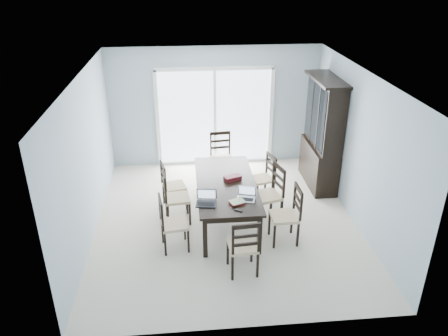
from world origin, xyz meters
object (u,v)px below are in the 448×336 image
Objects in this scene: chair_end_near at (244,242)px; chair_right_mid at (272,188)px; laptop_dark at (206,202)px; chair_left_mid at (171,192)px; chair_end_far at (221,151)px; cell_phone at (239,210)px; game_box at (233,178)px; chair_right_near at (291,209)px; china_hutch at (322,135)px; hot_tub at (193,123)px; chair_left_far at (169,181)px; chair_left_near at (168,218)px; dining_table at (226,187)px; chair_right_far at (266,172)px; laptop_silver at (246,197)px.

chair_right_mid is at bearing 60.14° from chair_end_near.
chair_left_mid is at bearing 133.89° from laptop_dark.
chair_end_far is 2.60m from cell_phone.
game_box is (0.06, -1.57, 0.17)m from chair_end_far.
chair_right_near reaches higher than chair_end_near.
cell_phone is at bearing 40.07° from chair_left_mid.
china_hutch reaches higher than chair_right_near.
china_hutch is 2.03× the size of chair_end_near.
chair_end_far is at bearing 86.08° from chair_end_near.
hot_tub is (-0.59, 3.57, -0.27)m from game_box.
china_hutch reaches higher than chair_right_mid.
laptop_dark is (-2.40, -1.94, -0.27)m from china_hutch.
china_hutch is 3.13m from chair_left_far.
chair_end_far reaches higher than laptop_dark.
chair_left_mid is at bearing 119.08° from chair_end_near.
game_box is (1.11, -0.45, 0.24)m from chair_left_far.
chair_end_far is at bearing 123.12° from chair_left_far.
game_box is at bearing 118.92° from chair_left_near.
chair_end_far is at bearing 142.05° from chair_left_mid.
china_hutch is 1.81m from chair_right_mid.
dining_table is 1.68m from chair_end_far.
chair_left_near is at bearing -143.17° from dining_table.
laptop_dark reaches higher than cell_phone.
chair_right_mid is at bearing 107.54° from chair_end_far.
game_box is (0.02, 1.03, 0.03)m from cell_phone.
chair_left_far is 0.47× the size of hot_tub.
chair_right_mid is 0.78m from chair_right_far.
chair_right_far is at bearing 105.10° from chair_left_mid.
chair_right_near is 1.17m from game_box.
laptop_silver is at bearing -80.44° from hot_tub.
chair_end_far is 3.40× the size of laptop_dark.
dining_table is 1.49m from chair_end_near.
chair_left_near is 0.97× the size of chair_left_mid.
chair_right_mid is 1.09× the size of chair_end_near.
chair_right_far reaches higher than dining_table.
china_hutch is at bearing 31.71° from dining_table.
chair_left_near is at bearing -146.56° from china_hutch.
chair_end_far reaches higher than dining_table.
china_hutch is 2.57m from laptop_silver.
hot_tub is at bearing 156.88° from chair_left_far.
china_hutch is 1.95× the size of chair_right_near.
chair_end_near is (0.11, -1.48, -0.10)m from dining_table.
chair_left_near is 3.13× the size of laptop_dark.
chair_left_far reaches higher than laptop_dark.
chair_end_far is at bearing 23.34° from chair_right_far.
chair_end_near is 1.60m from game_box.
chair_left_far is at bearing 157.73° from game_box.
chair_left_far is at bearing 172.14° from chair_left_near.
chair_left_near is at bearing 60.79° from chair_end_far.
laptop_silver is 4.35m from hot_tub.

